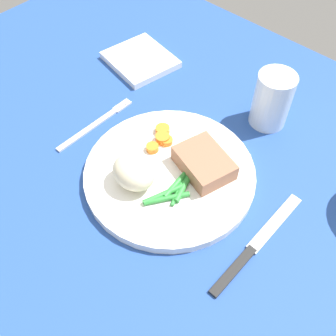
% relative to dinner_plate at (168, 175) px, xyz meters
% --- Properties ---
extents(dining_table, '(1.20, 0.90, 0.02)m').
position_rel_dinner_plate_xyz_m(dining_table, '(-0.01, 0.00, -0.02)').
color(dining_table, '#234793').
rests_on(dining_table, ground).
extents(dinner_plate, '(0.27, 0.27, 0.02)m').
position_rel_dinner_plate_xyz_m(dinner_plate, '(0.00, 0.00, 0.00)').
color(dinner_plate, white).
rests_on(dinner_plate, dining_table).
extents(meat_portion, '(0.10, 0.09, 0.03)m').
position_rel_dinner_plate_xyz_m(meat_portion, '(0.04, 0.04, 0.02)').
color(meat_portion, '#936047').
rests_on(meat_portion, dinner_plate).
extents(mashed_potatoes, '(0.07, 0.06, 0.05)m').
position_rel_dinner_plate_xyz_m(mashed_potatoes, '(-0.02, -0.05, 0.03)').
color(mashed_potatoes, beige).
rests_on(mashed_potatoes, dinner_plate).
extents(carrot_slices, '(0.04, 0.06, 0.01)m').
position_rel_dinner_plate_xyz_m(carrot_slices, '(-0.05, 0.04, 0.01)').
color(carrot_slices, orange).
rests_on(carrot_slices, dinner_plate).
extents(green_beans, '(0.05, 0.10, 0.01)m').
position_rel_dinner_plate_xyz_m(green_beans, '(0.03, -0.02, 0.01)').
color(green_beans, '#2D8C38').
rests_on(green_beans, dinner_plate).
extents(fork, '(0.01, 0.17, 0.00)m').
position_rel_dinner_plate_xyz_m(fork, '(-0.17, -0.00, -0.01)').
color(fork, silver).
rests_on(fork, dining_table).
extents(knife, '(0.02, 0.20, 0.01)m').
position_rel_dinner_plate_xyz_m(knife, '(0.17, -0.00, -0.01)').
color(knife, black).
rests_on(knife, dining_table).
extents(water_glass, '(0.06, 0.06, 0.10)m').
position_rel_dinner_plate_xyz_m(water_glass, '(0.04, 0.21, 0.04)').
color(water_glass, silver).
rests_on(water_glass, dining_table).
extents(napkin, '(0.15, 0.14, 0.01)m').
position_rel_dinner_plate_xyz_m(napkin, '(-0.24, 0.18, -0.00)').
color(napkin, white).
rests_on(napkin, dining_table).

